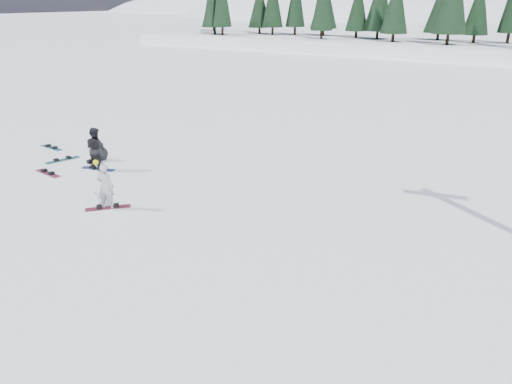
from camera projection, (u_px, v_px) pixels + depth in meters
ground at (105, 193)px, 18.41m from camera, size 420.00×420.00×0.00m
alpine_backdrop at (493, 60)px, 178.53m from camera, size 412.50×227.00×53.20m
snowboarder_woman at (105, 186)px, 16.75m from camera, size 0.68×0.58×1.73m
snowboarder_man at (96, 149)px, 20.59m from camera, size 0.88×0.69×1.79m
seated_rider at (101, 154)px, 21.91m from camera, size 0.69×1.03×0.82m
gear_bag at (95, 153)px, 22.52m from camera, size 0.52×0.42×0.30m
snowboard_woman at (108, 208)px, 17.04m from camera, size 1.23×1.29×0.03m
snowboard_man at (98, 169)px, 20.91m from camera, size 1.52×0.64×0.03m
snowboard_loose_a at (63, 160)px, 22.05m from camera, size 0.63×1.52×0.03m
snowboard_loose_b at (48, 173)px, 20.38m from camera, size 1.52×0.46×0.03m
snowboard_loose_c at (52, 148)px, 23.85m from camera, size 1.52×0.43×0.03m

